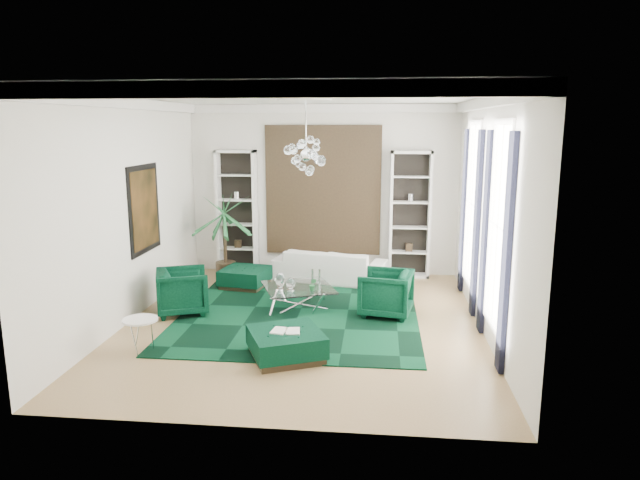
# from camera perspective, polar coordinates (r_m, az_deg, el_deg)

# --- Properties ---
(floor) EXTENTS (6.00, 7.00, 0.02)m
(floor) POSITION_cam_1_polar(r_m,az_deg,el_deg) (9.93, -1.69, -8.33)
(floor) COLOR #A48556
(floor) RESTS_ON ground
(ceiling) EXTENTS (6.00, 7.00, 0.02)m
(ceiling) POSITION_cam_1_polar(r_m,az_deg,el_deg) (9.36, -1.83, 14.27)
(ceiling) COLOR white
(ceiling) RESTS_ON ground
(wall_back) EXTENTS (6.00, 0.02, 3.80)m
(wall_back) POSITION_cam_1_polar(r_m,az_deg,el_deg) (12.92, 0.32, 5.00)
(wall_back) COLOR silver
(wall_back) RESTS_ON ground
(wall_front) EXTENTS (6.00, 0.02, 3.80)m
(wall_front) POSITION_cam_1_polar(r_m,az_deg,el_deg) (6.06, -6.18, -2.43)
(wall_front) COLOR silver
(wall_front) RESTS_ON ground
(wall_left) EXTENTS (0.02, 7.00, 3.80)m
(wall_left) POSITION_cam_1_polar(r_m,az_deg,el_deg) (10.30, -18.62, 2.76)
(wall_left) COLOR silver
(wall_left) RESTS_ON ground
(wall_right) EXTENTS (0.02, 7.00, 3.80)m
(wall_right) POSITION_cam_1_polar(r_m,az_deg,el_deg) (9.54, 16.48, 2.24)
(wall_right) COLOR silver
(wall_right) RESTS_ON ground
(crown_molding) EXTENTS (6.00, 7.00, 0.18)m
(crown_molding) POSITION_cam_1_polar(r_m,az_deg,el_deg) (9.35, -1.83, 13.59)
(crown_molding) COLOR white
(crown_molding) RESTS_ON ceiling
(ceiling_medallion) EXTENTS (0.90, 0.90, 0.05)m
(ceiling_medallion) POSITION_cam_1_polar(r_m,az_deg,el_deg) (9.65, -1.58, 13.94)
(ceiling_medallion) COLOR white
(ceiling_medallion) RESTS_ON ceiling
(tapestry) EXTENTS (2.50, 0.06, 2.80)m
(tapestry) POSITION_cam_1_polar(r_m,az_deg,el_deg) (12.87, 0.30, 4.98)
(tapestry) COLOR black
(tapestry) RESTS_ON wall_back
(shelving_left) EXTENTS (0.90, 0.38, 2.80)m
(shelving_left) POSITION_cam_1_polar(r_m,az_deg,el_deg) (13.12, -8.28, 2.78)
(shelving_left) COLOR white
(shelving_left) RESTS_ON floor
(shelving_right) EXTENTS (0.90, 0.38, 2.80)m
(shelving_right) POSITION_cam_1_polar(r_m,az_deg,el_deg) (12.74, 9.00, 2.50)
(shelving_right) COLOR white
(shelving_right) RESTS_ON floor
(painting) EXTENTS (0.04, 1.30, 1.60)m
(painting) POSITION_cam_1_polar(r_m,az_deg,el_deg) (10.83, -17.11, 2.98)
(painting) COLOR black
(painting) RESTS_ON wall_left
(window_near) EXTENTS (0.03, 1.10, 2.90)m
(window_near) POSITION_cam_1_polar(r_m,az_deg,el_deg) (8.66, 17.41, 1.29)
(window_near) COLOR white
(window_near) RESTS_ON wall_right
(curtain_near_a) EXTENTS (0.07, 0.30, 3.25)m
(curtain_near_a) POSITION_cam_1_polar(r_m,az_deg,el_deg) (7.95, 18.14, -1.46)
(curtain_near_a) COLOR black
(curtain_near_a) RESTS_ON floor
(curtain_near_b) EXTENTS (0.07, 0.30, 3.25)m
(curtain_near_b) POSITION_cam_1_polar(r_m,az_deg,el_deg) (9.45, 16.20, 0.64)
(curtain_near_b) COLOR black
(curtain_near_b) RESTS_ON floor
(window_far) EXTENTS (0.03, 1.10, 2.90)m
(window_far) POSITION_cam_1_polar(r_m,az_deg,el_deg) (11.00, 14.99, 3.48)
(window_far) COLOR white
(window_far) RESTS_ON wall_right
(curtain_far_a) EXTENTS (0.07, 0.30, 3.25)m
(curtain_far_a) POSITION_cam_1_polar(r_m,az_deg,el_deg) (10.27, 15.39, 1.51)
(curtain_far_a) COLOR black
(curtain_far_a) RESTS_ON floor
(curtain_far_b) EXTENTS (0.07, 0.30, 3.25)m
(curtain_far_b) POSITION_cam_1_polar(r_m,az_deg,el_deg) (11.79, 14.18, 2.81)
(curtain_far_b) COLOR black
(curtain_far_b) RESTS_ON floor
(rug) EXTENTS (4.20, 5.00, 0.02)m
(rug) POSITION_cam_1_polar(r_m,az_deg,el_deg) (10.63, -1.87, -6.87)
(rug) COLOR black
(rug) RESTS_ON floor
(sofa) EXTENTS (2.53, 1.40, 0.70)m
(sofa) POSITION_cam_1_polar(r_m,az_deg,el_deg) (12.38, 1.00, -2.58)
(sofa) COLOR white
(sofa) RESTS_ON floor
(armchair_left) EXTENTS (1.15, 1.13, 0.81)m
(armchair_left) POSITION_cam_1_polar(r_m,az_deg,el_deg) (10.59, -13.57, -5.01)
(armchair_left) COLOR black
(armchair_left) RESTS_ON floor
(armchair_right) EXTENTS (1.04, 1.02, 0.81)m
(armchair_right) POSITION_cam_1_polar(r_m,az_deg,el_deg) (10.25, 6.60, -5.31)
(armchair_right) COLOR black
(armchair_right) RESTS_ON floor
(coffee_table) EXTENTS (1.56, 1.56, 0.41)m
(coffee_table) POSITION_cam_1_polar(r_m,az_deg,el_deg) (10.63, -2.19, -5.75)
(coffee_table) COLOR white
(coffee_table) RESTS_ON floor
(ottoman_side) EXTENTS (1.04, 1.04, 0.40)m
(ottoman_side) POSITION_cam_1_polar(r_m,az_deg,el_deg) (12.09, -7.51, -3.76)
(ottoman_side) COLOR black
(ottoman_side) RESTS_ON floor
(ottoman_front) EXTENTS (1.32, 1.32, 0.40)m
(ottoman_front) POSITION_cam_1_polar(r_m,az_deg,el_deg) (8.48, -3.41, -10.38)
(ottoman_front) COLOR black
(ottoman_front) RESTS_ON floor
(book) EXTENTS (0.42, 0.28, 0.03)m
(book) POSITION_cam_1_polar(r_m,az_deg,el_deg) (8.40, -3.42, -9.02)
(book) COLOR white
(book) RESTS_ON ottoman_front
(side_table) EXTENTS (0.62, 0.62, 0.50)m
(side_table) POSITION_cam_1_polar(r_m,az_deg,el_deg) (9.06, -17.45, -9.11)
(side_table) COLOR white
(side_table) RESTS_ON floor
(palm) EXTENTS (1.62, 1.62, 2.40)m
(palm) POSITION_cam_1_polar(r_m,az_deg,el_deg) (12.52, -9.53, 1.40)
(palm) COLOR #206332
(palm) RESTS_ON floor
(chandelier) EXTENTS (0.86, 0.86, 0.72)m
(chandelier) POSITION_cam_1_polar(r_m,az_deg,el_deg) (9.51, -1.41, 8.44)
(chandelier) COLOR white
(chandelier) RESTS_ON ceiling
(table_plant) EXTENTS (0.15, 0.12, 0.24)m
(table_plant) POSITION_cam_1_polar(r_m,az_deg,el_deg) (10.27, -0.73, -4.48)
(table_plant) COLOR #206332
(table_plant) RESTS_ON coffee_table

